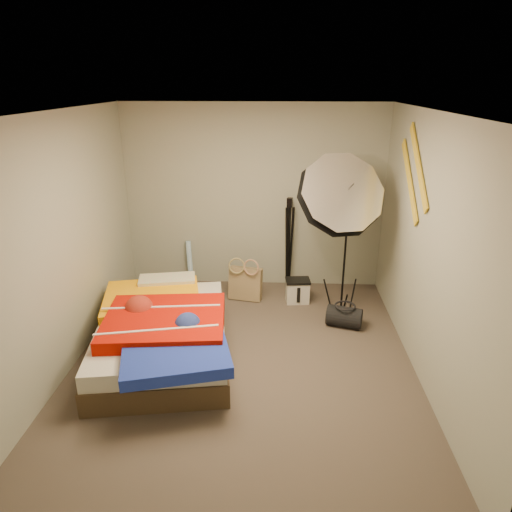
# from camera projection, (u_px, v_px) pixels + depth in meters

# --- Properties ---
(floor) EXTENTS (4.00, 4.00, 0.00)m
(floor) POSITION_uv_depth(u_px,v_px,m) (244.00, 361.00, 4.78)
(floor) COLOR #50463E
(floor) RESTS_ON ground
(ceiling) EXTENTS (4.00, 4.00, 0.00)m
(ceiling) POSITION_uv_depth(u_px,v_px,m) (241.00, 112.00, 3.88)
(ceiling) COLOR silver
(ceiling) RESTS_ON wall_back
(wall_back) EXTENTS (3.50, 0.00, 3.50)m
(wall_back) POSITION_uv_depth(u_px,v_px,m) (254.00, 198.00, 6.20)
(wall_back) COLOR gray
(wall_back) RESTS_ON floor
(wall_front) EXTENTS (3.50, 0.00, 3.50)m
(wall_front) POSITION_uv_depth(u_px,v_px,m) (213.00, 377.00, 2.47)
(wall_front) COLOR gray
(wall_front) RESTS_ON floor
(wall_left) EXTENTS (0.00, 4.00, 4.00)m
(wall_left) POSITION_uv_depth(u_px,v_px,m) (62.00, 246.00, 4.42)
(wall_left) COLOR gray
(wall_left) RESTS_ON floor
(wall_right) EXTENTS (0.00, 4.00, 4.00)m
(wall_right) POSITION_uv_depth(u_px,v_px,m) (429.00, 252.00, 4.25)
(wall_right) COLOR gray
(wall_right) RESTS_ON floor
(tote_bag) EXTENTS (0.46, 0.28, 0.45)m
(tote_bag) POSITION_uv_depth(u_px,v_px,m) (245.00, 284.00, 6.07)
(tote_bag) COLOR #99815D
(tote_bag) RESTS_ON floor
(wrapping_roll) EXTENTS (0.13, 0.20, 0.64)m
(wrapping_roll) POSITION_uv_depth(u_px,v_px,m) (190.00, 263.00, 6.48)
(wrapping_roll) COLOR #59A3E3
(wrapping_roll) RESTS_ON floor
(camera_case) EXTENTS (0.31, 0.24, 0.29)m
(camera_case) POSITION_uv_depth(u_px,v_px,m) (297.00, 292.00, 6.01)
(camera_case) COLOR beige
(camera_case) RESTS_ON floor
(duffel_bag) EXTENTS (0.46, 0.35, 0.25)m
(duffel_bag) POSITION_uv_depth(u_px,v_px,m) (344.00, 317.00, 5.42)
(duffel_bag) COLOR black
(duffel_bag) RESTS_ON floor
(wall_stripe_upper) EXTENTS (0.02, 0.91, 0.78)m
(wall_stripe_upper) POSITION_uv_depth(u_px,v_px,m) (419.00, 166.00, 4.56)
(wall_stripe_upper) COLOR gold
(wall_stripe_upper) RESTS_ON wall_right
(wall_stripe_lower) EXTENTS (0.02, 0.91, 0.78)m
(wall_stripe_lower) POSITION_uv_depth(u_px,v_px,m) (410.00, 181.00, 4.86)
(wall_stripe_lower) COLOR gold
(wall_stripe_lower) RESTS_ON wall_right
(bed) EXTENTS (1.65, 2.18, 0.55)m
(bed) POSITION_uv_depth(u_px,v_px,m) (163.00, 332.00, 4.79)
(bed) COLOR #463523
(bed) RESTS_ON floor
(photo_umbrella) EXTENTS (1.16, 0.88, 2.11)m
(photo_umbrella) POSITION_uv_depth(u_px,v_px,m) (339.00, 197.00, 5.18)
(photo_umbrella) COLOR black
(photo_umbrella) RESTS_ON floor
(camera_tripod) EXTENTS (0.08, 0.08, 1.29)m
(camera_tripod) POSITION_uv_depth(u_px,v_px,m) (289.00, 237.00, 6.23)
(camera_tripod) COLOR black
(camera_tripod) RESTS_ON floor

